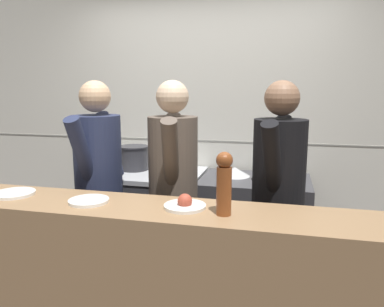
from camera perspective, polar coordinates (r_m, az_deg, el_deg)
wall_back_tiled at (r=3.65m, az=2.75°, el=4.34°), size 8.00×0.06×2.60m
oven_range at (r=3.59m, az=-6.15°, el=-9.79°), size 0.94×0.71×0.90m
prep_counter at (r=3.41m, az=9.39°, el=-11.15°), size 0.93×0.65×0.89m
pass_counter at (r=2.33m, az=-5.64°, el=-20.09°), size 2.68×0.45×1.01m
stock_pot at (r=3.56m, az=-8.84°, el=-0.57°), size 0.28×0.28×0.23m
sauce_pot at (r=3.34m, az=-2.73°, el=-1.04°), size 0.28×0.28×0.24m
mixing_bowl_steel at (r=3.35m, az=6.51°, el=-2.75°), size 0.27×0.27×0.08m
chefs_knife at (r=3.17m, az=11.86°, el=-4.26°), size 0.39×0.17×0.02m
plated_dish_main at (r=2.58m, az=-25.48°, el=-5.52°), size 0.25×0.25×0.02m
plated_dish_appetiser at (r=2.26m, az=-15.46°, el=-6.96°), size 0.23×0.23×0.02m
plated_dish_dessert at (r=2.09m, az=-1.09°, el=-7.75°), size 0.23×0.23×0.08m
pepper_mill at (r=1.94m, az=4.91°, el=-4.37°), size 0.09×0.09×0.34m
chef_head_cook at (r=2.88m, az=-14.00°, el=-4.52°), size 0.35×0.75×1.72m
chef_sous at (r=2.69m, az=-2.88°, el=-5.28°), size 0.42×0.75×1.72m
chef_line at (r=2.58m, az=12.96°, el=-6.26°), size 0.41×0.75×1.71m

